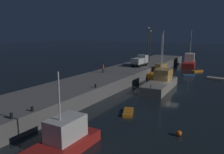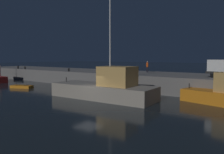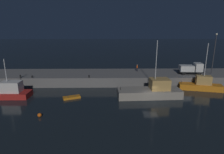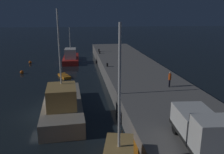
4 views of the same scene
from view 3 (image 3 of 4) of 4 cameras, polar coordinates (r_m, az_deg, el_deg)
The scene contains 13 objects.
ground_plane at distance 34.16m, azimuth 11.62°, elevation -7.12°, with size 320.00×320.00×0.00m, color black.
pier_quay at distance 45.17m, azimuth 8.48°, elevation -0.05°, with size 77.03×9.02×2.10m.
fishing_trawler_red at distance 35.87m, azimuth 11.69°, elevation -4.13°, with size 11.69×4.25×10.32m.
fishing_boat_blue at distance 40.02m, azimuth -29.28°, elevation -3.94°, with size 9.89×3.20×7.16m.
fishing_boat_white at distance 42.98m, azimuth 25.15°, elevation -2.19°, with size 8.56×4.07×9.52m.
rowboat_white_mid at distance 35.43m, azimuth -11.98°, elevation -5.98°, with size 3.29×2.22×0.43m.
mooring_buoy_mid at distance 29.85m, azimuth -20.88°, elevation -10.61°, with size 0.59×0.59×0.59m, color orange.
lamp_post_west at distance 47.89m, azimuth 28.31°, elevation 6.85°, with size 0.44×0.44×9.09m.
utility_truck at distance 46.64m, azimuth 22.64°, elevation 2.36°, with size 5.37×2.54×2.54m.
dockworker at distance 46.08m, azimuth 7.54°, elevation 2.86°, with size 0.43×0.43×1.68m.
bollard_west at distance 40.64m, azimuth -6.91°, elevation 0.21°, with size 0.28×0.28×0.52m, color black.
bollard_central at distance 43.55m, azimuth -22.81°, elevation 0.09°, with size 0.28×0.28×0.48m, color black.
bollard_east at distance 44.59m, azimuth -25.76°, elevation 0.16°, with size 0.28×0.28×0.58m, color black.
Camera 3 is at (-7.25, -30.85, 12.76)m, focal length 30.52 mm.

